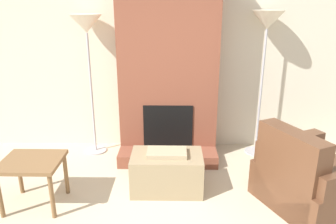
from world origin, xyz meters
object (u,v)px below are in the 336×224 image
(armchair, at_px, (309,181))
(floor_lamp_right, at_px, (267,28))
(side_table, at_px, (32,167))
(ottoman, at_px, (167,171))
(floor_lamp_left, at_px, (87,32))

(armchair, height_order, floor_lamp_right, floor_lamp_right)
(armchair, height_order, side_table, armchair)
(ottoman, distance_m, side_table, 1.41)
(ottoman, height_order, floor_lamp_left, floor_lamp_left)
(ottoman, distance_m, floor_lamp_left, 2.02)
(ottoman, bearing_deg, side_table, -166.86)
(armchair, xyz_separation_m, side_table, (-2.83, -0.05, 0.16))
(side_table, height_order, floor_lamp_right, floor_lamp_right)
(armchair, bearing_deg, ottoman, 53.84)
(floor_lamp_left, bearing_deg, floor_lamp_right, 0.00)
(floor_lamp_right, bearing_deg, ottoman, -141.68)
(floor_lamp_left, height_order, floor_lamp_right, floor_lamp_right)
(side_table, bearing_deg, floor_lamp_left, 75.81)
(side_table, height_order, floor_lamp_left, floor_lamp_left)
(ottoman, relative_size, side_table, 1.33)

